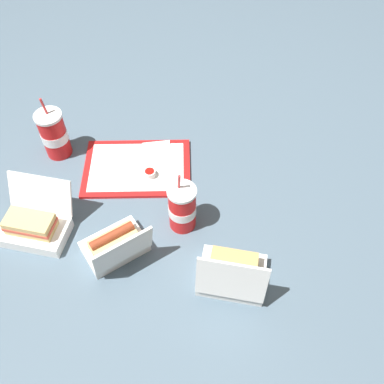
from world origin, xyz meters
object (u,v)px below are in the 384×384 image
food_tray (137,168)px  clamshell_sandwich_corner (232,273)px  plastic_fork (139,185)px  soda_cup_front (182,208)px  clamshell_hotdog_center (115,245)px  clamshell_sandwich_back (34,225)px  soda_cup_center (54,134)px  ketchup_cup (150,173)px

food_tray → clamshell_sandwich_corner: bearing=136.9°
plastic_fork → soda_cup_front: (-0.17, 0.11, 0.07)m
food_tray → plastic_fork: plastic_fork is taller
clamshell_hotdog_center → clamshell_sandwich_corner: bearing=175.9°
soda_cup_front → clamshell_sandwich_back: bearing=16.0°
plastic_fork → soda_cup_center: size_ratio=0.46×
plastic_fork → clamshell_sandwich_back: 0.36m
ketchup_cup → clamshell_sandwich_back: 0.41m
clamshell_hotdog_center → clamshell_sandwich_back: bearing=-3.5°
plastic_fork → clamshell_sandwich_corner: 0.45m
clamshell_hotdog_center → soda_cup_center: 0.49m
clamshell_sandwich_corner → soda_cup_center: (0.68, -0.38, 0.04)m
clamshell_hotdog_center → soda_cup_front: (-0.17, -0.14, 0.04)m
ketchup_cup → plastic_fork: ketchup_cup is taller
clamshell_sandwich_back → plastic_fork: bearing=-138.0°
food_tray → clamshell_hotdog_center: size_ratio=1.77×
clamshell_sandwich_back → clamshell_hotdog_center: (-0.26, 0.02, -0.00)m
clamshell_sandwich_corner → clamshell_hotdog_center: bearing=-4.1°
ketchup_cup → clamshell_sandwich_corner: (-0.33, 0.33, 0.02)m
clamshell_sandwich_back → clamshell_sandwich_corner: size_ratio=1.09×
plastic_fork → soda_cup_center: (0.33, -0.10, 0.07)m
clamshell_sandwich_corner → soda_cup_center: soda_cup_center is taller
clamshell_sandwich_back → soda_cup_center: size_ratio=0.86×
food_tray → soda_cup_center: size_ratio=1.75×
clamshell_sandwich_back → clamshell_sandwich_corner: (-0.62, 0.04, 0.00)m
clamshell_sandwich_back → clamshell_hotdog_center: size_ratio=0.87×
food_tray → soda_cup_center: (0.30, -0.02, 0.08)m
food_tray → soda_cup_front: bearing=136.3°
soda_cup_center → soda_cup_front: size_ratio=1.04×
clamshell_sandwich_corner → clamshell_hotdog_center: clamshell_sandwich_corner is taller
food_tray → soda_cup_front: (-0.20, 0.19, 0.08)m
plastic_fork → clamshell_sandwich_corner: (-0.35, 0.28, 0.03)m
food_tray → soda_cup_center: bearing=-4.5°
ketchup_cup → plastic_fork: (0.02, 0.05, -0.01)m
ketchup_cup → soda_cup_front: bearing=132.3°
ketchup_cup → soda_cup_front: size_ratio=0.17×
clamshell_sandwich_corner → clamshell_sandwich_back: bearing=-3.9°
plastic_fork → clamshell_sandwich_back: clamshell_sandwich_back is taller
clamshell_sandwich_back → clamshell_hotdog_center: clamshell_hotdog_center is taller
clamshell_hotdog_center → soda_cup_center: bearing=-47.4°
ketchup_cup → soda_cup_center: bearing=-9.0°
clamshell_sandwich_corner → soda_cup_front: size_ratio=0.82×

